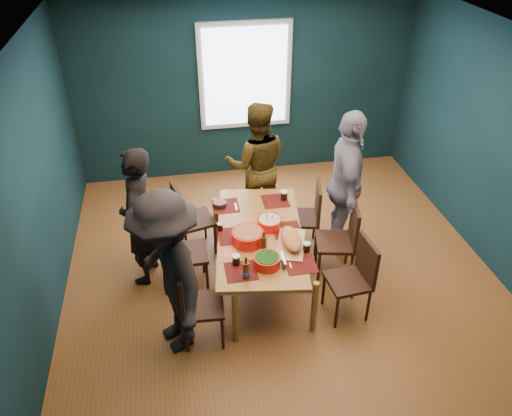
{
  "coord_description": "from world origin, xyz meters",
  "views": [
    {
      "loc": [
        -1.1,
        -4.48,
        3.96
      ],
      "look_at": [
        -0.31,
        -0.13,
        1.0
      ],
      "focal_mm": 35.0,
      "sensor_mm": 36.0,
      "label": 1
    }
  ],
  "objects_px": {
    "cutting_board": "(291,240)",
    "chair_right_mid": "(344,236)",
    "chair_right_near": "(356,273)",
    "chair_left_far": "(187,215)",
    "chair_left_near": "(193,300)",
    "person_near_left": "(168,275)",
    "person_back": "(257,165)",
    "person_far_left": "(139,218)",
    "bowl_dumpling": "(270,223)",
    "bowl_herbs": "(267,261)",
    "chair_left_mid": "(178,248)",
    "bowl_salad": "(248,237)",
    "person_right": "(346,185)",
    "dining_table": "(260,238)",
    "chair_right_far": "(309,212)"
  },
  "relations": [
    {
      "from": "dining_table",
      "to": "cutting_board",
      "type": "height_order",
      "value": "cutting_board"
    },
    {
      "from": "chair_right_near",
      "to": "person_near_left",
      "type": "xyz_separation_m",
      "value": [
        -1.9,
        -0.08,
        0.34
      ]
    },
    {
      "from": "chair_left_near",
      "to": "person_near_left",
      "type": "bearing_deg",
      "value": -176.13
    },
    {
      "from": "cutting_board",
      "to": "dining_table",
      "type": "bearing_deg",
      "value": 152.76
    },
    {
      "from": "chair_left_far",
      "to": "chair_left_mid",
      "type": "distance_m",
      "value": 0.64
    },
    {
      "from": "bowl_dumpling",
      "to": "cutting_board",
      "type": "bearing_deg",
      "value": -66.74
    },
    {
      "from": "chair_left_mid",
      "to": "bowl_herbs",
      "type": "distance_m",
      "value": 1.09
    },
    {
      "from": "chair_left_far",
      "to": "person_near_left",
      "type": "bearing_deg",
      "value": -113.81
    },
    {
      "from": "chair_left_mid",
      "to": "person_near_left",
      "type": "distance_m",
      "value": 0.88
    },
    {
      "from": "chair_right_far",
      "to": "bowl_herbs",
      "type": "distance_m",
      "value": 1.34
    },
    {
      "from": "dining_table",
      "to": "person_far_left",
      "type": "distance_m",
      "value": 1.35
    },
    {
      "from": "person_back",
      "to": "person_right",
      "type": "xyz_separation_m",
      "value": [
        0.93,
        -0.81,
        0.07
      ]
    },
    {
      "from": "chair_left_far",
      "to": "person_far_left",
      "type": "relative_size",
      "value": 0.57
    },
    {
      "from": "dining_table",
      "to": "person_far_left",
      "type": "bearing_deg",
      "value": 173.66
    },
    {
      "from": "cutting_board",
      "to": "chair_left_near",
      "type": "bearing_deg",
      "value": -139.54
    },
    {
      "from": "chair_left_mid",
      "to": "bowl_salad",
      "type": "relative_size",
      "value": 2.8
    },
    {
      "from": "chair_right_mid",
      "to": "cutting_board",
      "type": "xyz_separation_m",
      "value": [
        -0.69,
        -0.24,
        0.21
      ]
    },
    {
      "from": "chair_left_near",
      "to": "person_near_left",
      "type": "distance_m",
      "value": 0.41
    },
    {
      "from": "person_far_left",
      "to": "chair_right_mid",
      "type": "bearing_deg",
      "value": 94.45
    },
    {
      "from": "chair_left_far",
      "to": "person_far_left",
      "type": "xyz_separation_m",
      "value": [
        -0.53,
        -0.36,
        0.28
      ]
    },
    {
      "from": "chair_right_far",
      "to": "bowl_salad",
      "type": "relative_size",
      "value": 2.66
    },
    {
      "from": "chair_left_near",
      "to": "cutting_board",
      "type": "height_order",
      "value": "chair_left_near"
    },
    {
      "from": "cutting_board",
      "to": "chair_right_mid",
      "type": "bearing_deg",
      "value": 37.17
    },
    {
      "from": "person_far_left",
      "to": "chair_right_near",
      "type": "bearing_deg",
      "value": 79.48
    },
    {
      "from": "person_far_left",
      "to": "bowl_herbs",
      "type": "height_order",
      "value": "person_far_left"
    },
    {
      "from": "chair_left_far",
      "to": "person_far_left",
      "type": "height_order",
      "value": "person_far_left"
    },
    {
      "from": "chair_right_near",
      "to": "person_back",
      "type": "relative_size",
      "value": 0.54
    },
    {
      "from": "chair_left_mid",
      "to": "person_back",
      "type": "relative_size",
      "value": 0.56
    },
    {
      "from": "chair_left_mid",
      "to": "bowl_salad",
      "type": "bearing_deg",
      "value": -18.05
    },
    {
      "from": "chair_left_far",
      "to": "chair_right_near",
      "type": "xyz_separation_m",
      "value": [
        1.65,
        -1.35,
        -0.01
      ]
    },
    {
      "from": "person_near_left",
      "to": "bowl_dumpling",
      "type": "distance_m",
      "value": 1.4
    },
    {
      "from": "bowl_dumpling",
      "to": "bowl_herbs",
      "type": "relative_size",
      "value": 1.01
    },
    {
      "from": "chair_right_mid",
      "to": "chair_right_near",
      "type": "relative_size",
      "value": 1.03
    },
    {
      "from": "chair_right_mid",
      "to": "person_back",
      "type": "xyz_separation_m",
      "value": [
        -0.77,
        1.3,
        0.29
      ]
    },
    {
      "from": "dining_table",
      "to": "person_right",
      "type": "bearing_deg",
      "value": 30.19
    },
    {
      "from": "chair_left_far",
      "to": "person_near_left",
      "type": "relative_size",
      "value": 0.54
    },
    {
      "from": "dining_table",
      "to": "chair_left_mid",
      "type": "height_order",
      "value": "chair_left_mid"
    },
    {
      "from": "bowl_salad",
      "to": "cutting_board",
      "type": "bearing_deg",
      "value": -17.37
    },
    {
      "from": "person_right",
      "to": "chair_left_mid",
      "type": "bearing_deg",
      "value": 112.86
    },
    {
      "from": "person_far_left",
      "to": "person_near_left",
      "type": "xyz_separation_m",
      "value": [
        0.29,
        -1.07,
        0.05
      ]
    },
    {
      "from": "bowl_dumpling",
      "to": "cutting_board",
      "type": "height_order",
      "value": "bowl_dumpling"
    },
    {
      "from": "chair_left_near",
      "to": "bowl_salad",
      "type": "height_order",
      "value": "chair_left_near"
    },
    {
      "from": "chair_left_far",
      "to": "bowl_herbs",
      "type": "xyz_separation_m",
      "value": [
        0.73,
        -1.26,
        0.21
      ]
    },
    {
      "from": "chair_left_mid",
      "to": "chair_right_near",
      "type": "height_order",
      "value": "chair_left_mid"
    },
    {
      "from": "chair_right_near",
      "to": "cutting_board",
      "type": "relative_size",
      "value": 1.3
    },
    {
      "from": "bowl_herbs",
      "to": "chair_left_near",
      "type": "bearing_deg",
      "value": -167.07
    },
    {
      "from": "chair_left_far",
      "to": "cutting_board",
      "type": "distance_m",
      "value": 1.44
    },
    {
      "from": "person_far_left",
      "to": "dining_table",
      "type": "bearing_deg",
      "value": 89.17
    },
    {
      "from": "chair_right_near",
      "to": "bowl_dumpling",
      "type": "bearing_deg",
      "value": 131.08
    },
    {
      "from": "dining_table",
      "to": "person_near_left",
      "type": "distance_m",
      "value": 1.27
    }
  ]
}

